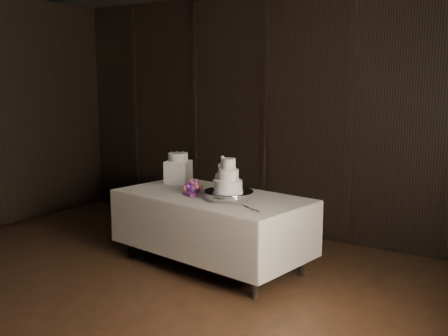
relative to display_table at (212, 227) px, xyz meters
The scene contains 8 objects.
room 2.28m from the display_table, 95.94° to the right, with size 6.08×7.08×3.08m.
display_table is the anchor object (origin of this frame).
cake_stand 0.49m from the display_table, 21.91° to the right, with size 0.48×0.48×0.09m, color silver.
wedding_cake 0.63m from the display_table, 26.25° to the right, with size 0.30×0.27×0.32m.
bouquet 0.45m from the display_table, 168.51° to the right, with size 0.27×0.37×0.17m, color #B94A5D, non-canonical shape.
box_pedestal 0.89m from the display_table, 154.62° to the left, with size 0.26×0.26×0.25m, color white.
small_cake 0.99m from the display_table, 154.62° to the left, with size 0.22×0.22×0.09m, color white.
cake_knife 0.75m from the display_table, 26.05° to the right, with size 0.37×0.02×0.01m, color silver.
Camera 1 is at (3.18, -2.30, 1.90)m, focal length 42.00 mm.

